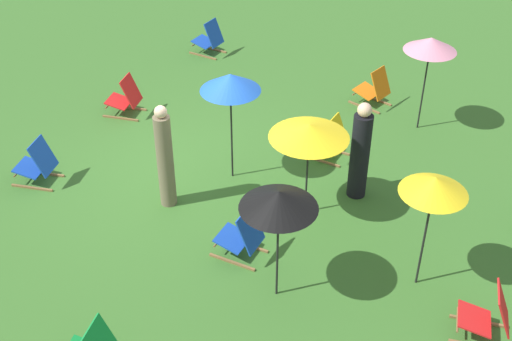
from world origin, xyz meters
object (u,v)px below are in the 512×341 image
at_px(umbrella_1, 434,186).
at_px(deckchair_2, 330,140).
at_px(deckchair_7, 242,236).
at_px(person_0, 165,159).
at_px(deckchair_3, 125,98).
at_px(umbrella_2, 279,200).
at_px(person_1, 360,153).
at_px(deckchair_0, 209,39).
at_px(deckchair_6, 37,164).
at_px(deckchair_11, 374,89).
at_px(umbrella_3, 309,131).
at_px(umbrella_4, 230,83).
at_px(deckchair_8, 488,316).
at_px(umbrella_0, 431,44).

bearing_deg(umbrella_1, deckchair_2, -134.24).
distance_m(deckchair_7, person_0, 1.86).
xyz_separation_m(deckchair_2, deckchair_7, (3.08, -0.04, 0.00)).
bearing_deg(deckchair_3, umbrella_2, 44.10).
height_order(deckchair_2, person_1, person_1).
bearing_deg(umbrella_1, deckchair_0, -126.91).
xyz_separation_m(deckchair_2, person_0, (2.55, -1.75, 0.51)).
distance_m(deckchair_6, deckchair_11, 6.72).
xyz_separation_m(deckchair_0, deckchair_6, (5.82, 0.24, 0.00)).
bearing_deg(person_1, umbrella_3, -94.49).
xyz_separation_m(deckchair_0, deckchair_2, (2.67, 4.27, 0.00)).
bearing_deg(umbrella_4, deckchair_0, -142.99).
relative_size(umbrella_4, person_1, 1.13).
relative_size(deckchair_0, deckchair_8, 0.98).
bearing_deg(umbrella_3, umbrella_2, 13.60).
bearing_deg(deckchair_0, person_1, 57.00).
height_order(deckchair_8, umbrella_0, umbrella_0).
height_order(deckchair_7, umbrella_4, umbrella_4).
height_order(deckchair_7, person_0, person_0).
relative_size(deckchair_8, person_0, 0.46).
bearing_deg(person_1, deckchair_8, -10.29).
bearing_deg(umbrella_1, umbrella_0, -162.44).
relative_size(deckchair_6, umbrella_2, 0.48).
xyz_separation_m(deckchair_8, person_1, (-2.07, -2.63, 0.46)).
relative_size(deckchair_3, deckchair_7, 1.03).
relative_size(deckchair_7, umbrella_2, 0.47).
distance_m(deckchair_6, deckchair_7, 4.00).
height_order(deckchair_6, person_1, person_1).
relative_size(umbrella_1, umbrella_3, 1.12).
relative_size(deckchair_7, umbrella_1, 0.45).
height_order(deckchair_11, umbrella_3, umbrella_3).
relative_size(deckchair_0, person_0, 0.45).
height_order(deckchair_6, umbrella_4, umbrella_4).
bearing_deg(umbrella_3, umbrella_1, 71.81).
bearing_deg(person_0, deckchair_7, -23.26).
relative_size(deckchair_7, umbrella_0, 0.44).
distance_m(deckchair_6, person_0, 2.42).
relative_size(umbrella_2, person_0, 0.97).
height_order(deckchair_8, umbrella_3, umbrella_3).
bearing_deg(person_1, umbrella_2, -64.03).
relative_size(deckchair_2, deckchair_3, 0.97).
bearing_deg(umbrella_0, deckchair_6, -46.10).
bearing_deg(person_1, umbrella_1, -16.89).
xyz_separation_m(umbrella_1, person_1, (-1.54, -1.55, -0.89)).
xyz_separation_m(deckchair_2, deckchair_6, (3.15, -4.04, 0.00)).
height_order(umbrella_0, person_0, umbrella_0).
height_order(umbrella_0, umbrella_3, umbrella_0).
xyz_separation_m(deckchair_3, person_1, (0.25, 5.06, 0.46)).
relative_size(umbrella_3, person_1, 0.95).
bearing_deg(umbrella_2, deckchair_7, -118.71).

